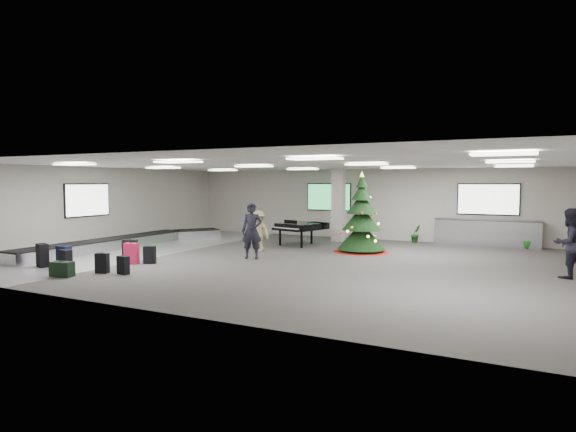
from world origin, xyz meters
The scene contains 20 objects.
ground centered at (0.00, 0.00, 0.00)m, with size 18.00×18.00×0.00m, color #393634.
room_envelope centered at (-0.38, 0.67, 2.33)m, with size 18.02×14.02×3.21m.
baggage_carousel centered at (-7.84, -0.08, 0.21)m, with size 2.28×9.71×0.43m.
service_counter centered at (5.00, 6.65, 0.55)m, with size 4.05×0.65×1.08m.
suitcase_0 centered at (-5.66, -4.70, 0.31)m, with size 0.43×0.29×0.63m.
suitcase_1 centered at (-4.40, -4.49, 0.28)m, with size 0.40×0.28×0.59m.
pink_suitcase centered at (-4.79, -2.94, 0.33)m, with size 0.47×0.32×0.68m.
suitcase_3 centered at (-4.31, -2.65, 0.28)m, with size 0.42×0.35×0.58m.
navy_suitcase centered at (-6.14, -4.36, 0.33)m, with size 0.43×0.25×0.68m.
suitcase_5 centered at (-6.80, -4.61, 0.36)m, with size 0.54×0.42×0.74m.
green_duffel centered at (-4.97, -5.37, 0.21)m, with size 0.67×0.42×0.43m.
suitcase_7 centered at (-3.72, -4.36, 0.26)m, with size 0.38×0.24×0.53m.
suitcase_8 centered at (-5.43, -2.36, 0.34)m, with size 0.53×0.43×0.70m.
christmas_tree centered at (0.95, 2.84, 1.03)m, with size 2.10×2.10×3.00m.
grand_piano centered at (-1.89, 3.56, 0.77)m, with size 1.89×2.21×1.09m.
traveler_a centered at (-1.88, -0.35, 0.95)m, with size 0.69×0.46×1.90m, color black.
traveler_b centered at (-2.58, 1.31, 0.77)m, with size 0.99×0.57×1.54m, color #918559.
traveler_bench centered at (7.49, 0.61, 0.95)m, with size 0.92×0.72×1.90m, color black.
potted_plant_left centered at (2.19, 6.50, 0.39)m, with size 0.43×0.34×0.77m, color #193F14.
potted_plant_right centered at (6.48, 6.50, 0.40)m, with size 0.45×0.45×0.80m, color #193F14.
Camera 1 is at (6.44, -14.30, 2.59)m, focal length 30.00 mm.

